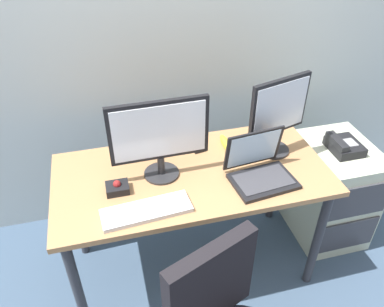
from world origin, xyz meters
TOP-DOWN VIEW (x-y plane):
  - ground_plane at (0.00, 0.00)m, footprint 8.00×8.00m
  - back_wall at (0.00, 0.69)m, footprint 6.00×0.10m
  - desk at (0.00, 0.00)m, footprint 1.42×0.68m
  - file_cabinet at (0.95, 0.08)m, footprint 0.42×0.53m
  - desk_phone at (0.94, 0.07)m, footprint 0.17×0.20m
  - monitor_main at (-0.16, 0.02)m, footprint 0.49×0.18m
  - monitor_side at (0.48, 0.07)m, footprint 0.35×0.18m
  - keyboard at (-0.27, -0.23)m, footprint 0.42×0.17m
  - laptop at (0.32, -0.13)m, footprint 0.34×0.29m
  - trackball_mouse at (-0.39, -0.05)m, footprint 0.11×0.09m
  - coffee_mug at (-0.18, 0.23)m, footprint 0.09×0.08m
  - cell_phone at (0.08, 0.22)m, footprint 0.09×0.15m
  - banana at (0.24, 0.17)m, footprint 0.05×0.19m

SIDE VIEW (x-z plane):
  - ground_plane at x=0.00m, z-range 0.00..0.00m
  - file_cabinet at x=0.95m, z-range 0.00..0.68m
  - desk at x=0.00m, z-range 0.29..1.04m
  - desk_phone at x=0.94m, z-range 0.66..0.76m
  - cell_phone at x=0.08m, z-range 0.75..0.76m
  - keyboard at x=-0.27m, z-range 0.75..0.78m
  - banana at x=0.24m, z-range 0.75..0.79m
  - trackball_mouse at x=-0.39m, z-range 0.75..0.81m
  - coffee_mug at x=-0.18m, z-range 0.75..0.85m
  - laptop at x=0.32m, z-range 0.69..0.93m
  - monitor_main at x=-0.16m, z-range 0.78..1.21m
  - monitor_side at x=0.48m, z-range 0.78..1.22m
  - back_wall at x=0.00m, z-range 0.00..2.80m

